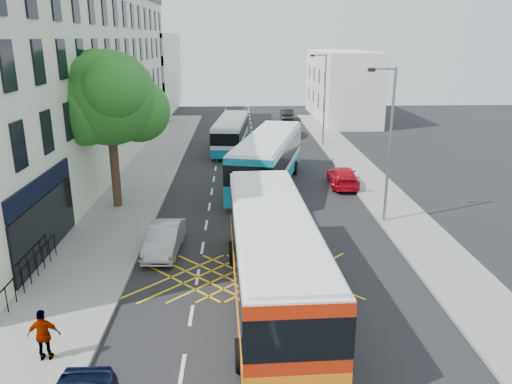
{
  "coord_description": "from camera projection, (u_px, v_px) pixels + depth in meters",
  "views": [
    {
      "loc": [
        -1.45,
        -12.8,
        9.5
      ],
      "look_at": [
        -0.6,
        10.74,
        2.2
      ],
      "focal_mm": 35.0,
      "sensor_mm": 36.0,
      "label": 1
    }
  ],
  "objects": [
    {
      "name": "bus_far",
      "position": [
        231.0,
        133.0,
        43.84
      ],
      "size": [
        3.2,
        10.13,
        2.8
      ],
      "rotation": [
        0.0,
        0.0,
        -0.09
      ],
      "color": "silver",
      "rests_on": "ground"
    },
    {
      "name": "parked_car_silver",
      "position": [
        164.0,
        239.0,
        22.89
      ],
      "size": [
        1.56,
        4.05,
        1.32
      ],
      "primitive_type": "imported",
      "rotation": [
        0.0,
        0.0,
        -0.04
      ],
      "color": "#9FA3A6",
      "rests_on": "ground"
    },
    {
      "name": "railings",
      "position": [
        30.0,
        271.0,
        19.59
      ],
      "size": [
        0.08,
        5.6,
        1.14
      ],
      "primitive_type": null,
      "color": "black",
      "rests_on": "pavement_left"
    },
    {
      "name": "pedestrian_far",
      "position": [
        44.0,
        335.0,
        14.93
      ],
      "size": [
        1.0,
        0.48,
        1.66
      ],
      "primitive_type": "imported",
      "rotation": [
        0.0,
        0.0,
        3.22
      ],
      "color": "gray",
      "rests_on": "pavement_left"
    },
    {
      "name": "distant_car_silver",
      "position": [
        292.0,
        128.0,
        50.54
      ],
      "size": [
        2.01,
        4.42,
        1.47
      ],
      "primitive_type": "imported",
      "rotation": [
        0.0,
        0.0,
        3.08
      ],
      "color": "#93959A",
      "rests_on": "ground"
    },
    {
      "name": "terrace_far",
      "position": [
        142.0,
        73.0,
        65.62
      ],
      "size": [
        8.0,
        20.0,
        10.0
      ],
      "primitive_type": "cube",
      "color": "silver",
      "rests_on": "ground"
    },
    {
      "name": "lamp_far",
      "position": [
        324.0,
        95.0,
        44.47
      ],
      "size": [
        1.45,
        0.15,
        8.0
      ],
      "color": "slate",
      "rests_on": "pavement_right"
    },
    {
      "name": "bus_mid",
      "position": [
        268.0,
        160.0,
        32.83
      ],
      "size": [
        5.64,
        12.52,
        3.43
      ],
      "rotation": [
        0.0,
        0.0,
        -0.24
      ],
      "color": "silver",
      "rests_on": "ground"
    },
    {
      "name": "ground",
      "position": [
        289.0,
        366.0,
        15.08
      ],
      "size": [
        120.0,
        120.0,
        0.0
      ],
      "primitive_type": "plane",
      "color": "black",
      "rests_on": "ground"
    },
    {
      "name": "building_right",
      "position": [
        341.0,
        85.0,
        60.09
      ],
      "size": [
        6.0,
        18.0,
        8.0
      ],
      "primitive_type": "cube",
      "color": "silver",
      "rests_on": "ground"
    },
    {
      "name": "lamp_near",
      "position": [
        388.0,
        138.0,
        25.38
      ],
      "size": [
        1.45,
        0.15,
        8.0
      ],
      "color": "slate",
      "rests_on": "pavement_right"
    },
    {
      "name": "pavement_left",
      "position": [
        118.0,
        207.0,
        29.08
      ],
      "size": [
        5.0,
        70.0,
        0.15
      ],
      "primitive_type": "cube",
      "color": "gray",
      "rests_on": "ground"
    },
    {
      "name": "street_tree",
      "position": [
        109.0,
        99.0,
        27.21
      ],
      "size": [
        6.3,
        5.7,
        8.8
      ],
      "color": "#382619",
      "rests_on": "pavement_left"
    },
    {
      "name": "terrace_main",
      "position": [
        64.0,
        77.0,
        35.97
      ],
      "size": [
        8.3,
        45.0,
        13.5
      ],
      "color": "beige",
      "rests_on": "ground"
    },
    {
      "name": "distant_car_dark",
      "position": [
        287.0,
        114.0,
        60.37
      ],
      "size": [
        1.45,
        4.02,
        1.32
      ],
      "primitive_type": "imported",
      "rotation": [
        0.0,
        0.0,
        3.13
      ],
      "color": "black",
      "rests_on": "ground"
    },
    {
      "name": "bus_near",
      "position": [
        273.0,
        256.0,
        18.37
      ],
      "size": [
        3.42,
        12.41,
        3.46
      ],
      "rotation": [
        0.0,
        0.0,
        0.04
      ],
      "color": "silver",
      "rests_on": "ground"
    },
    {
      "name": "red_hatchback",
      "position": [
        343.0,
        177.0,
        33.22
      ],
      "size": [
        2.09,
        4.53,
        1.28
      ],
      "primitive_type": "imported",
      "rotation": [
        0.0,
        0.0,
        3.07
      ],
      "color": "#B40714",
      "rests_on": "ground"
    },
    {
      "name": "motorbike",
      "position": [
        315.0,
        379.0,
        13.25
      ],
      "size": [
        0.71,
        1.94,
        1.74
      ],
      "rotation": [
        0.0,
        0.0,
        -0.22
      ],
      "color": "black",
      "rests_on": "ground"
    },
    {
      "name": "distant_car_grey",
      "position": [
        232.0,
        120.0,
        55.74
      ],
      "size": [
        2.5,
        4.94,
        1.34
      ],
      "primitive_type": "imported",
      "rotation": [
        0.0,
        0.0,
        0.06
      ],
      "color": "#3E4246",
      "rests_on": "ground"
    },
    {
      "name": "pavement_right",
      "position": [
        389.0,
        203.0,
        29.63
      ],
      "size": [
        3.0,
        70.0,
        0.15
      ],
      "primitive_type": "cube",
      "color": "gray",
      "rests_on": "ground"
    }
  ]
}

